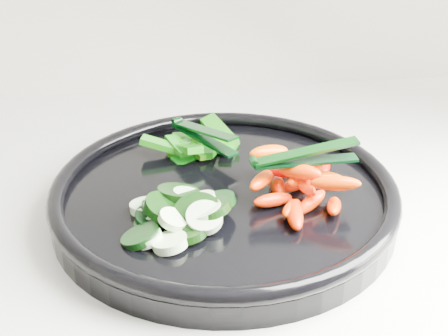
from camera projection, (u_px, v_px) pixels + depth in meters
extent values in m
cube|color=silver|center=(400.00, 179.00, 0.78)|extent=(2.02, 0.62, 0.03)
cylinder|color=black|center=(224.00, 202.00, 0.68)|extent=(0.46, 0.46, 0.02)
torus|color=black|center=(224.00, 187.00, 0.67)|extent=(0.47, 0.47, 0.02)
cylinder|color=black|center=(141.00, 237.00, 0.59)|extent=(0.04, 0.04, 0.02)
cylinder|color=#DBF7C6|center=(148.00, 238.00, 0.59)|extent=(0.03, 0.03, 0.02)
cylinder|color=black|center=(160.00, 211.00, 0.63)|extent=(0.06, 0.06, 0.03)
cylinder|color=beige|center=(160.00, 205.00, 0.64)|extent=(0.04, 0.04, 0.02)
cylinder|color=black|center=(165.00, 213.00, 0.63)|extent=(0.05, 0.05, 0.02)
cylinder|color=#D7F1C1|center=(159.00, 211.00, 0.63)|extent=(0.04, 0.04, 0.02)
cylinder|color=black|center=(186.00, 233.00, 0.60)|extent=(0.05, 0.05, 0.02)
cylinder|color=beige|center=(170.00, 243.00, 0.59)|extent=(0.04, 0.04, 0.02)
cylinder|color=black|center=(170.00, 203.00, 0.65)|extent=(0.06, 0.06, 0.02)
cylinder|color=#CCEFBF|center=(174.00, 203.00, 0.65)|extent=(0.03, 0.03, 0.02)
cylinder|color=black|center=(154.00, 210.00, 0.64)|extent=(0.05, 0.05, 0.01)
cylinder|color=beige|center=(146.00, 207.00, 0.64)|extent=(0.04, 0.04, 0.01)
cylinder|color=black|center=(153.00, 217.00, 0.62)|extent=(0.05, 0.05, 0.01)
cylinder|color=beige|center=(158.00, 209.00, 0.64)|extent=(0.05, 0.05, 0.02)
cylinder|color=black|center=(152.00, 219.00, 0.62)|extent=(0.04, 0.04, 0.02)
cylinder|color=beige|center=(155.00, 214.00, 0.63)|extent=(0.04, 0.04, 0.02)
cylinder|color=black|center=(209.00, 210.00, 0.62)|extent=(0.06, 0.06, 0.03)
cylinder|color=beige|center=(206.00, 212.00, 0.61)|extent=(0.05, 0.05, 0.02)
cylinder|color=black|center=(178.00, 193.00, 0.65)|extent=(0.06, 0.06, 0.02)
cylinder|color=beige|center=(186.00, 195.00, 0.64)|extent=(0.04, 0.04, 0.01)
cylinder|color=black|center=(166.00, 209.00, 0.62)|extent=(0.06, 0.06, 0.03)
cylinder|color=#D3F0C0|center=(173.00, 219.00, 0.60)|extent=(0.04, 0.04, 0.02)
cylinder|color=black|center=(198.00, 214.00, 0.61)|extent=(0.06, 0.06, 0.03)
cylinder|color=beige|center=(204.00, 218.00, 0.60)|extent=(0.05, 0.05, 0.03)
cylinder|color=black|center=(216.00, 202.00, 0.63)|extent=(0.05, 0.05, 0.02)
cylinder|color=#DCF6C5|center=(202.00, 199.00, 0.63)|extent=(0.04, 0.04, 0.02)
ellipsoid|color=#EB1E00|center=(311.00, 202.00, 0.64)|extent=(0.04, 0.04, 0.02)
ellipsoid|color=#EE4500|center=(273.00, 200.00, 0.64)|extent=(0.05, 0.03, 0.02)
ellipsoid|color=#E73B00|center=(295.00, 214.00, 0.62)|extent=(0.02, 0.05, 0.02)
ellipsoid|color=red|center=(277.00, 185.00, 0.67)|extent=(0.02, 0.05, 0.03)
ellipsoid|color=#DD5300|center=(334.00, 206.00, 0.63)|extent=(0.03, 0.05, 0.03)
ellipsoid|color=#EB3100|center=(294.00, 185.00, 0.67)|extent=(0.04, 0.03, 0.02)
ellipsoid|color=#FE3D00|center=(292.00, 208.00, 0.63)|extent=(0.04, 0.04, 0.02)
ellipsoid|color=#E40F00|center=(324.00, 166.00, 0.71)|extent=(0.03, 0.05, 0.02)
ellipsoid|color=#ED6100|center=(286.00, 166.00, 0.71)|extent=(0.05, 0.05, 0.02)
ellipsoid|color=#E13E00|center=(263.00, 180.00, 0.65)|extent=(0.04, 0.05, 0.02)
ellipsoid|color=#E55900|center=(315.00, 173.00, 0.67)|extent=(0.03, 0.06, 0.03)
ellipsoid|color=#FB3100|center=(300.00, 179.00, 0.66)|extent=(0.04, 0.04, 0.02)
ellipsoid|color=#F22E00|center=(302.00, 182.00, 0.65)|extent=(0.03, 0.05, 0.02)
ellipsoid|color=#EE1000|center=(289.00, 171.00, 0.67)|extent=(0.05, 0.03, 0.02)
ellipsoid|color=#DC5800|center=(324.00, 177.00, 0.66)|extent=(0.05, 0.02, 0.02)
ellipsoid|color=#FF3400|center=(299.00, 171.00, 0.64)|extent=(0.05, 0.05, 0.03)
ellipsoid|color=#F85000|center=(269.00, 152.00, 0.68)|extent=(0.05, 0.03, 0.02)
ellipsoid|color=#FF2F00|center=(306.00, 166.00, 0.65)|extent=(0.04, 0.02, 0.02)
ellipsoid|color=#FF4300|center=(336.00, 183.00, 0.62)|extent=(0.05, 0.03, 0.02)
cube|color=#146409|center=(211.00, 148.00, 0.76)|extent=(0.04, 0.06, 0.02)
cube|color=#1F6209|center=(211.00, 148.00, 0.76)|extent=(0.05, 0.02, 0.02)
cube|color=#0A6A0D|center=(229.00, 147.00, 0.76)|extent=(0.03, 0.05, 0.02)
cube|color=#23710A|center=(198.00, 153.00, 0.75)|extent=(0.03, 0.04, 0.01)
cube|color=#09660D|center=(199.00, 151.00, 0.75)|extent=(0.07, 0.05, 0.02)
cube|color=#20720A|center=(178.00, 145.00, 0.77)|extent=(0.03, 0.06, 0.01)
cube|color=#0D6D0A|center=(192.00, 141.00, 0.77)|extent=(0.04, 0.07, 0.03)
cube|color=#14690A|center=(185.00, 147.00, 0.74)|extent=(0.04, 0.06, 0.03)
cube|color=#136409|center=(162.00, 145.00, 0.74)|extent=(0.05, 0.03, 0.02)
cube|color=#136609|center=(178.00, 146.00, 0.74)|extent=(0.03, 0.05, 0.01)
cube|color=#136C0A|center=(219.00, 131.00, 0.78)|extent=(0.04, 0.07, 0.02)
cylinder|color=black|center=(254.00, 162.00, 0.63)|extent=(0.01, 0.01, 0.01)
cube|color=black|center=(306.00, 161.00, 0.64)|extent=(0.11, 0.02, 0.00)
cube|color=black|center=(306.00, 152.00, 0.64)|extent=(0.11, 0.02, 0.02)
cylinder|color=black|center=(177.00, 121.00, 0.78)|extent=(0.01, 0.01, 0.01)
cube|color=black|center=(204.00, 139.00, 0.74)|extent=(0.07, 0.10, 0.00)
cube|color=black|center=(204.00, 130.00, 0.74)|extent=(0.07, 0.10, 0.02)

